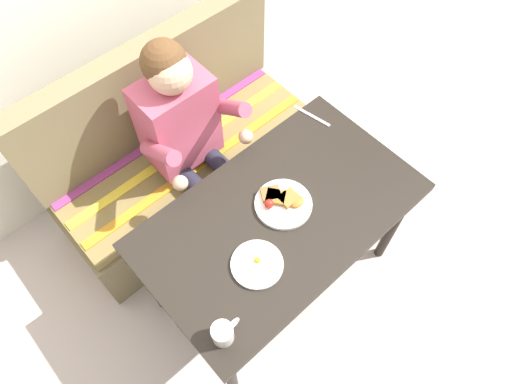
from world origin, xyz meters
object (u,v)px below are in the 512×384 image
object	(u,v)px
plate_eggs	(257,264)
knife	(312,116)
plate_breakfast	(282,202)
coffee_mug	(223,333)
table	(279,223)
couch	(182,158)
person	(188,133)

from	to	relation	value
plate_eggs	knife	xyz separation A→B (m)	(0.70, 0.39, -0.01)
plate_breakfast	knife	bearing A→B (deg)	29.99
plate_eggs	coffee_mug	xyz separation A→B (m)	(-0.27, -0.12, 0.04)
plate_breakfast	coffee_mug	bearing A→B (deg)	-154.34
plate_eggs	knife	world-z (taller)	plate_eggs
table	plate_breakfast	distance (m)	0.11
couch	person	bearing A→B (deg)	-99.08
person	plate_breakfast	distance (m)	0.57
plate_breakfast	plate_eggs	size ratio (longest dim) A/B	1.17
coffee_mug	couch	bearing A→B (deg)	63.33
person	knife	bearing A→B (deg)	-31.42
coffee_mug	knife	world-z (taller)	coffee_mug
person	coffee_mug	xyz separation A→B (m)	(-0.47, -0.82, 0.04)
plate_breakfast	coffee_mug	distance (m)	0.60
couch	knife	distance (m)	0.79
table	person	distance (m)	0.60
table	person	size ratio (longest dim) A/B	0.99
person	knife	world-z (taller)	person
table	coffee_mug	distance (m)	0.57
table	plate_eggs	xyz separation A→B (m)	(-0.23, -0.11, 0.09)
table	plate_eggs	world-z (taller)	plate_eggs
plate_eggs	couch	bearing A→B (deg)	75.47
table	plate_breakfast	world-z (taller)	plate_breakfast
plate_eggs	coffee_mug	bearing A→B (deg)	-155.66
table	coffee_mug	xyz separation A→B (m)	(-0.50, -0.23, 0.13)
coffee_mug	knife	distance (m)	1.10
plate_eggs	table	bearing A→B (deg)	25.20
couch	person	distance (m)	0.45
person	coffee_mug	distance (m)	0.95
couch	person	xyz separation A→B (m)	(-0.03, -0.17, 0.41)
plate_breakfast	coffee_mug	size ratio (longest dim) A/B	2.06
person	knife	size ratio (longest dim) A/B	6.06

